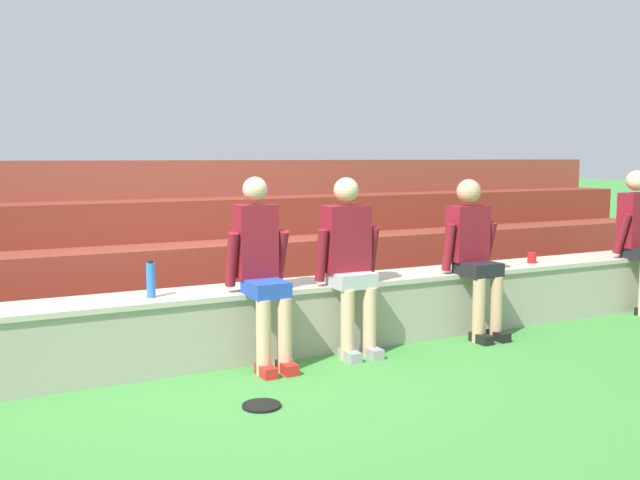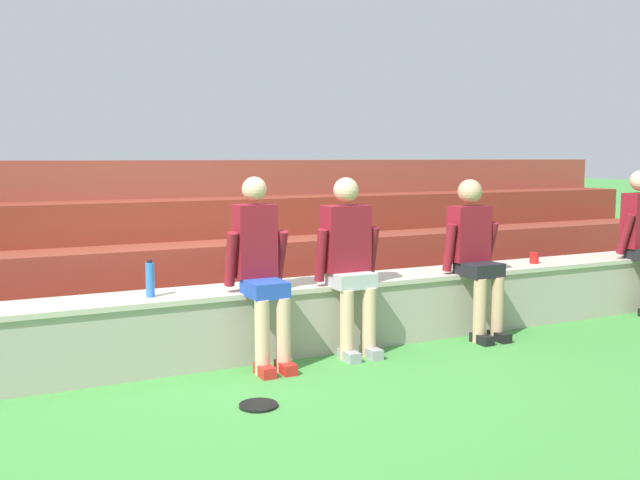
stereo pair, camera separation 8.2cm
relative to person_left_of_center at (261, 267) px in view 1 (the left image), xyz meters
name	(u,v)px [view 1 (the left image)]	position (x,y,z in m)	size (l,w,h in m)	color
ground_plane	(255,365)	(-0.05, 0.01, -0.76)	(80.00, 80.00, 0.00)	#428E3D
stone_seating_wall	(243,321)	(-0.05, 0.26, -0.46)	(9.31, 0.54, 0.56)	#A8A08E
brick_bleachers	(179,258)	(-0.05, 2.02, -0.18)	(11.64, 2.22, 1.55)	brown
person_left_of_center	(261,267)	(0.00, 0.00, 0.00)	(0.48, 0.59, 1.44)	#DBAD89
person_center	(350,259)	(0.76, -0.01, 0.01)	(0.55, 0.46, 1.43)	#DBAD89
person_right_of_center	(474,252)	(2.02, -0.02, 0.00)	(0.53, 0.55, 1.39)	tan
person_far_right	(639,237)	(4.15, -0.02, 0.02)	(0.49, 0.48, 1.45)	beige
water_bottle_near_right	(151,280)	(-0.79, 0.21, -0.07)	(0.06, 0.06, 0.28)	blue
plastic_cup_middle	(532,258)	(2.94, 0.23, -0.15)	(0.09, 0.09, 0.10)	red
frisbee	(262,406)	(-0.36, -0.86, -0.75)	(0.25, 0.25, 0.02)	black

